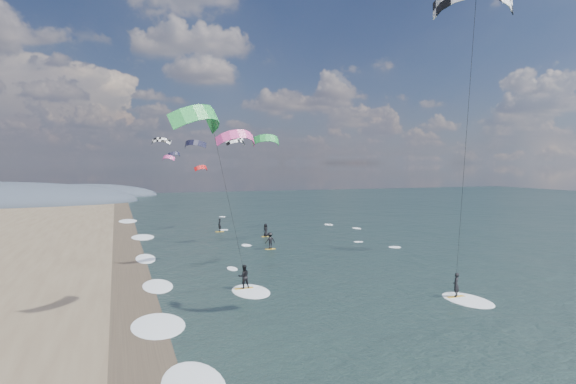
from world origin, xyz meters
name	(u,v)px	position (x,y,z in m)	size (l,w,h in m)	color
ground	(383,338)	(0.00, 0.00, 0.00)	(260.00, 260.00, 0.00)	black
wet_sand_strip	(135,307)	(-12.00, 10.00, 0.00)	(3.00, 240.00, 0.00)	#382D23
kitesurfer_near_a	(474,67)	(5.54, 0.15, 14.40)	(7.77, 9.13, 18.93)	gold
kitesurfer_near_b	(223,174)	(-6.76, 7.76, 8.46)	(7.02, 9.25, 13.13)	gold
far_kitesurfers	(257,234)	(2.38, 32.04, 0.89)	(5.69, 15.40, 1.81)	gold
bg_kite_field	(197,147)	(-1.06, 53.61, 11.61)	(12.92, 71.06, 6.23)	red
shoreline_surf	(150,288)	(-10.80, 14.75, 0.00)	(2.40, 79.40, 0.11)	white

